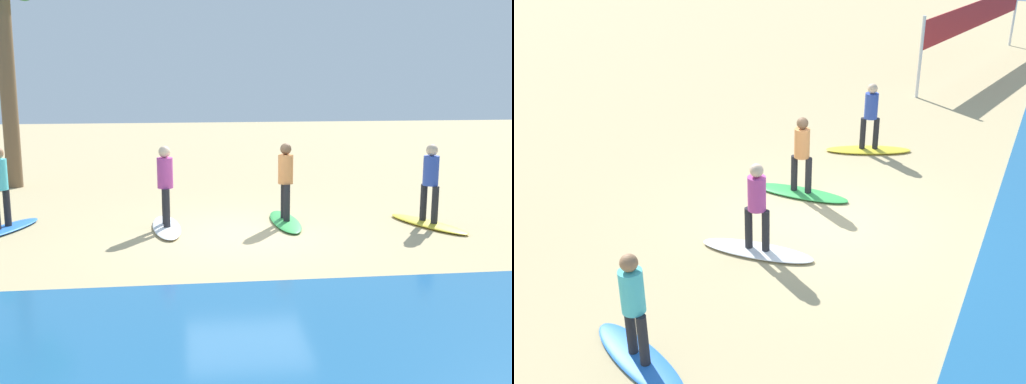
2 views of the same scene
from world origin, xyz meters
TOP-DOWN VIEW (x-y plane):
  - ground_plane at (0.00, 0.00)m, footprint 60.00×60.00m
  - surfboard_yellow at (-3.88, -0.24)m, footprint 1.36×2.15m
  - surfer_yellow at (-3.88, -0.24)m, footprint 0.32×0.43m
  - surfboard_green at (-0.91, -0.81)m, footprint 0.61×2.11m
  - surfer_green at (-0.91, -0.81)m, footprint 0.32×0.46m
  - surfboard_white at (1.61, -0.61)m, footprint 0.77×2.15m
  - surfer_white at (1.61, -0.61)m, footprint 0.32×0.46m
  - surfboard_blue at (4.90, -0.80)m, footprint 1.35×2.15m
  - surfer_blue at (4.90, -0.80)m, footprint 0.32×0.43m

SIDE VIEW (x-z plane):
  - ground_plane at x=0.00m, z-range 0.00..0.00m
  - surfboard_yellow at x=-3.88m, z-range 0.00..0.09m
  - surfboard_green at x=-0.91m, z-range 0.00..0.09m
  - surfboard_white at x=1.61m, z-range 0.00..0.09m
  - surfboard_blue at x=4.90m, z-range 0.00..0.09m
  - surfer_yellow at x=-3.88m, z-range 0.22..1.86m
  - surfer_green at x=-0.91m, z-range 0.22..1.86m
  - surfer_white at x=1.61m, z-range 0.22..1.86m
  - surfer_blue at x=4.90m, z-range 0.22..1.86m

